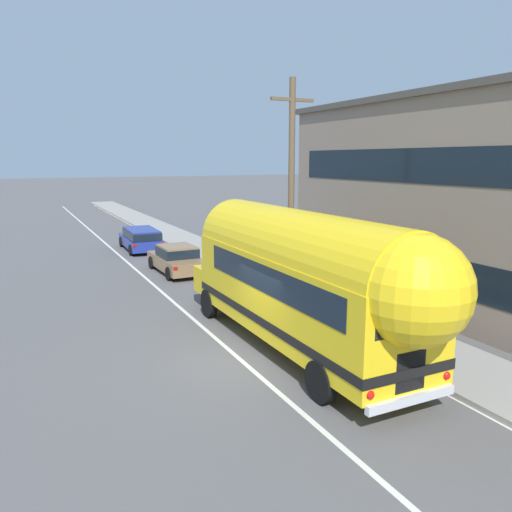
{
  "coord_description": "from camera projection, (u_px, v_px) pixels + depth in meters",
  "views": [
    {
      "loc": [
        -5.4,
        -12.05,
        5.52
      ],
      "look_at": [
        2.01,
        3.27,
        2.25
      ],
      "focal_mm": 35.4,
      "sensor_mm": 36.0,
      "label": 1
    }
  ],
  "objects": [
    {
      "name": "ground_plane",
      "position": [
        242.0,
        361.0,
        14.0
      ],
      "size": [
        300.0,
        300.0,
        0.0
      ],
      "primitive_type": "plane",
      "color": "#565454"
    },
    {
      "name": "car_second",
      "position": [
        141.0,
        238.0,
        30.82
      ],
      "size": [
        2.07,
        4.74,
        1.37
      ],
      "color": "navy",
      "rests_on": "ground"
    },
    {
      "name": "lane_markings",
      "position": [
        174.0,
        271.0,
        25.32
      ],
      "size": [
        3.71,
        80.0,
        0.01
      ],
      "color": "silver",
      "rests_on": "ground"
    },
    {
      "name": "painted_bus",
      "position": [
        306.0,
        277.0,
        14.04
      ],
      "size": [
        2.66,
        11.68,
        4.12
      ],
      "color": "yellow",
      "rests_on": "ground"
    },
    {
      "name": "car_lead",
      "position": [
        177.0,
        258.0,
        24.8
      ],
      "size": [
        1.97,
        4.37,
        1.37
      ],
      "color": "olive",
      "rests_on": "ground"
    },
    {
      "name": "utility_pole",
      "position": [
        291.0,
        188.0,
        19.35
      ],
      "size": [
        1.8,
        0.24,
        8.5
      ],
      "color": "brown",
      "rests_on": "ground"
    },
    {
      "name": "sidewalk_slab",
      "position": [
        251.0,
        271.0,
        24.96
      ],
      "size": [
        2.8,
        90.0,
        0.15
      ],
      "primitive_type": "cube",
      "color": "gray",
      "rests_on": "ground"
    }
  ]
}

